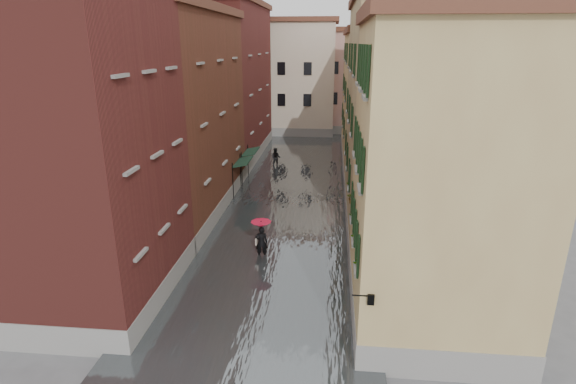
% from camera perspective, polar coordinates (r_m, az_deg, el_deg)
% --- Properties ---
extents(ground, '(120.00, 120.00, 0.00)m').
position_cam_1_polar(ground, '(21.84, -2.89, -11.21)').
color(ground, '#545456').
rests_on(ground, ground).
extents(floodwater, '(10.00, 60.00, 0.20)m').
position_cam_1_polar(floodwater, '(33.64, 0.35, -0.09)').
color(floodwater, '#4F5457').
rests_on(floodwater, ground).
extents(building_left_near, '(6.00, 8.00, 13.00)m').
position_cam_1_polar(building_left_near, '(19.95, -24.48, 4.33)').
color(building_left_near, maroon).
rests_on(building_left_near, ground).
extents(building_left_mid, '(6.00, 14.00, 12.50)m').
position_cam_1_polar(building_left_mid, '(29.83, -14.07, 9.14)').
color(building_left_mid, '#5D2B1D').
rests_on(building_left_mid, ground).
extents(building_left_far, '(6.00, 16.00, 14.00)m').
position_cam_1_polar(building_left_far, '(44.06, -7.61, 13.36)').
color(building_left_far, maroon).
rests_on(building_left_far, ground).
extents(building_right_near, '(6.00, 8.00, 11.50)m').
position_cam_1_polar(building_right_near, '(17.96, 18.46, 1.14)').
color(building_right_near, tan).
rests_on(building_right_near, ground).
extents(building_right_mid, '(6.00, 14.00, 13.00)m').
position_cam_1_polar(building_right_mid, '(28.38, 13.99, 9.20)').
color(building_right_mid, tan).
rests_on(building_right_mid, ground).
extents(building_right_far, '(6.00, 16.00, 11.50)m').
position_cam_1_polar(building_right_far, '(43.24, 11.23, 11.41)').
color(building_right_far, tan).
rests_on(building_right_far, ground).
extents(building_end_cream, '(12.00, 9.00, 13.00)m').
position_cam_1_polar(building_end_cream, '(57.23, -0.32, 14.16)').
color(building_end_cream, beige).
rests_on(building_end_cream, ground).
extents(building_end_pink, '(10.00, 9.00, 12.00)m').
position_cam_1_polar(building_end_pink, '(59.03, 8.86, 13.59)').
color(building_end_pink, tan).
rests_on(building_end_pink, ground).
extents(awning_near, '(1.09, 2.77, 2.80)m').
position_cam_1_polar(awning_near, '(32.98, -5.79, 3.72)').
color(awning_near, '#142E1F').
rests_on(awning_near, ground).
extents(awning_far, '(1.09, 2.73, 2.80)m').
position_cam_1_polar(awning_far, '(36.00, -4.81, 5.00)').
color(awning_far, '#142E1F').
rests_on(awning_far, ground).
extents(wall_lantern, '(0.71, 0.22, 0.35)m').
position_cam_1_polar(wall_lantern, '(15.01, 10.39, -13.18)').
color(wall_lantern, black).
rests_on(wall_lantern, ground).
extents(window_planters, '(0.59, 10.39, 0.84)m').
position_cam_1_polar(window_planters, '(20.75, 8.55, -2.34)').
color(window_planters, '#964431').
rests_on(window_planters, ground).
extents(pedestrian_main, '(1.07, 1.07, 2.06)m').
position_cam_1_polar(pedestrian_main, '(23.43, -3.41, -5.53)').
color(pedestrian_main, black).
rests_on(pedestrian_main, ground).
extents(pedestrian_far, '(0.90, 0.72, 1.79)m').
position_cam_1_polar(pedestrian_far, '(40.65, -1.54, 4.35)').
color(pedestrian_far, black).
rests_on(pedestrian_far, ground).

